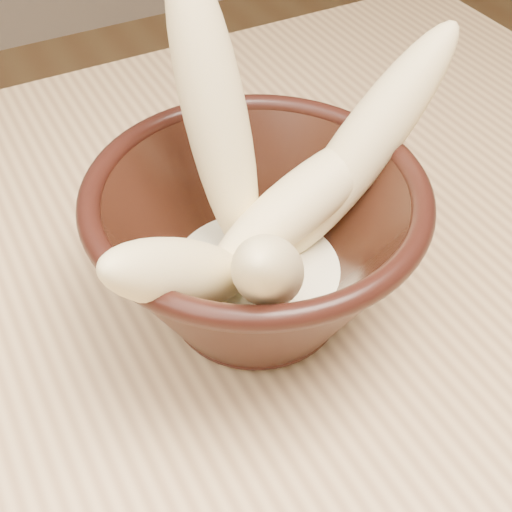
{
  "coord_description": "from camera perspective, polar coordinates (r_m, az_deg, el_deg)",
  "views": [
    {
      "loc": [
        -0.01,
        -0.28,
        1.12
      ],
      "look_at": [
        0.14,
        0.01,
        0.81
      ],
      "focal_mm": 50.0,
      "sensor_mm": 36.0,
      "label": 1
    }
  ],
  "objects": [
    {
      "name": "banana_across",
      "position": [
        0.45,
        3.66,
        4.39
      ],
      "size": [
        0.15,
        0.06,
        0.08
      ],
      "primitive_type": "ellipsoid",
      "rotation": [
        1.25,
        0.0,
        1.72
      ],
      "color": "#F4DB90",
      "rests_on": "bowl"
    },
    {
      "name": "banana_right",
      "position": [
        0.47,
        8.66,
        8.78
      ],
      "size": [
        0.16,
        0.05,
        0.16
      ],
      "primitive_type": "ellipsoid",
      "rotation": [
        0.76,
        0.0,
        1.66
      ],
      "color": "#F4DB90",
      "rests_on": "bowl"
    },
    {
      "name": "bowl",
      "position": [
        0.45,
        0.0,
        0.9
      ],
      "size": [
        0.21,
        0.21,
        0.11
      ],
      "rotation": [
        0.0,
        0.0,
        0.34
      ],
      "color": "black",
      "rests_on": "table"
    },
    {
      "name": "banana_front",
      "position": [
        0.39,
        1.06,
        -1.3
      ],
      "size": [
        0.1,
        0.12,
        0.13
      ],
      "primitive_type": "ellipsoid",
      "rotation": [
        0.72,
        0.0,
        -0.63
      ],
      "color": "#F4DB90",
      "rests_on": "bowl"
    },
    {
      "name": "milk_puddle",
      "position": [
        0.47,
        0.0,
        -1.62
      ],
      "size": [
        0.12,
        0.12,
        0.02
      ],
      "primitive_type": "cylinder",
      "color": "#FDF4CC",
      "rests_on": "bowl"
    },
    {
      "name": "banana_upright",
      "position": [
        0.44,
        -3.26,
        11.21
      ],
      "size": [
        0.06,
        0.1,
        0.2
      ],
      "primitive_type": "ellipsoid",
      "rotation": [
        0.29,
        0.0,
        3.33
      ],
      "color": "#F4DB90",
      "rests_on": "bowl"
    },
    {
      "name": "table",
      "position": [
        0.53,
        -13.78,
        -16.79
      ],
      "size": [
        1.2,
        0.8,
        0.75
      ],
      "color": "tan",
      "rests_on": "ground"
    },
    {
      "name": "banana_left",
      "position": [
        0.4,
        -5.83,
        -1.37
      ],
      "size": [
        0.14,
        0.1,
        0.13
      ],
      "primitive_type": "ellipsoid",
      "rotation": [
        0.84,
        0.0,
        -1.07
      ],
      "color": "#F4DB90",
      "rests_on": "bowl"
    }
  ]
}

